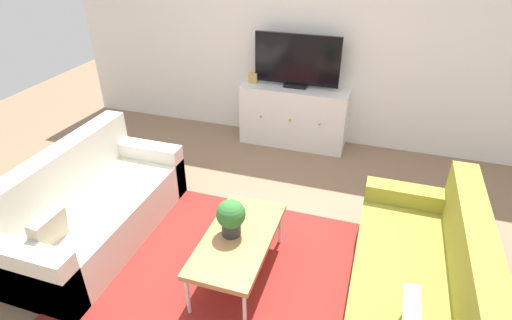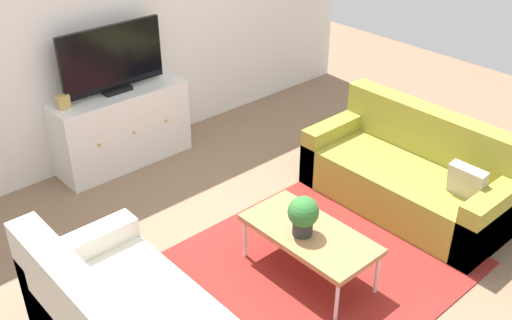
% 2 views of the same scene
% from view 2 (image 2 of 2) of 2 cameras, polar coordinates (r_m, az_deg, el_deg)
% --- Properties ---
extents(ground_plane, '(10.00, 10.00, 0.00)m').
position_cam_2_polar(ground_plane, '(4.75, 3.21, -10.08)').
color(ground_plane, '#84664C').
extents(wall_back, '(6.40, 0.12, 2.70)m').
position_cam_2_polar(wall_back, '(5.95, -14.39, 12.54)').
color(wall_back, white).
rests_on(wall_back, ground_plane).
extents(area_rug, '(2.50, 1.90, 0.01)m').
position_cam_2_polar(area_rug, '(4.67, 4.53, -10.89)').
color(area_rug, maroon).
rests_on(area_rug, ground_plane).
extents(couch_right_side, '(0.85, 1.81, 0.84)m').
position_cam_2_polar(couch_right_side, '(5.48, 14.83, -1.50)').
color(couch_right_side, olive).
rests_on(couch_right_side, ground_plane).
extents(coffee_table, '(0.52, 1.04, 0.41)m').
position_cam_2_polar(coffee_table, '(4.45, 5.15, -7.16)').
color(coffee_table, '#A37547').
rests_on(coffee_table, ground_plane).
extents(potted_plant, '(0.23, 0.23, 0.31)m').
position_cam_2_polar(potted_plant, '(4.30, 4.55, -5.23)').
color(potted_plant, '#2D2D2D').
rests_on(potted_plant, coffee_table).
extents(tv_console, '(1.34, 0.47, 0.77)m').
position_cam_2_polar(tv_console, '(6.03, -12.73, 3.05)').
color(tv_console, white).
rests_on(tv_console, ground_plane).
extents(flat_screen_tv, '(1.04, 0.16, 0.65)m').
position_cam_2_polar(flat_screen_tv, '(5.77, -13.63, 9.37)').
color(flat_screen_tv, black).
rests_on(flat_screen_tv, tv_console).
extents(mantel_clock, '(0.11, 0.07, 0.13)m').
position_cam_2_polar(mantel_clock, '(5.63, -18.03, 5.33)').
color(mantel_clock, tan).
rests_on(mantel_clock, tv_console).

